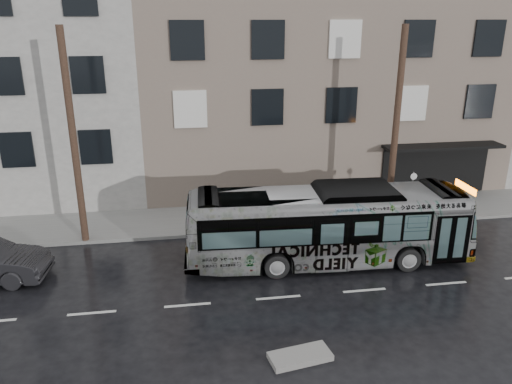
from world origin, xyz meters
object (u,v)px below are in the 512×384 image
at_px(utility_pole_rear, 73,140).
at_px(sign_post, 411,196).
at_px(white_sedan, 425,233).
at_px(bus, 327,225).
at_px(utility_pole_front, 396,129).

bearing_deg(utility_pole_rear, sign_post, 0.00).
xyz_separation_m(utility_pole_rear, white_sedan, (14.57, -2.60, -4.06)).
bearing_deg(white_sedan, sign_post, -9.31).
bearing_deg(white_sedan, bus, 101.07).
bearing_deg(utility_pole_front, white_sedan, -77.55).
bearing_deg(bus, white_sedan, -78.33).
distance_m(bus, white_sedan, 4.77).
bearing_deg(utility_pole_rear, bus, -18.45).
xyz_separation_m(utility_pole_front, utility_pole_rear, (-14.00, 0.00, 0.00)).
height_order(utility_pole_front, white_sedan, utility_pole_front).
distance_m(utility_pole_rear, bus, 10.94).
height_order(sign_post, bus, bus).
bearing_deg(utility_pole_front, sign_post, 0.00).
bearing_deg(utility_pole_front, bus, -140.57).
distance_m(utility_pole_rear, white_sedan, 15.35).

